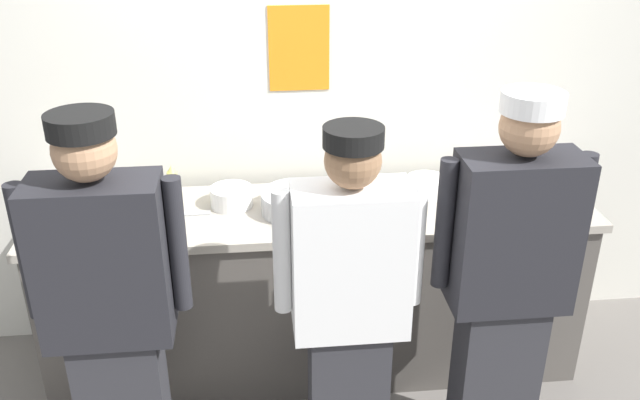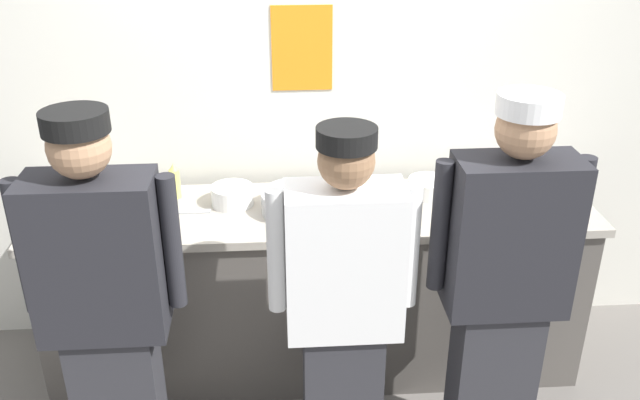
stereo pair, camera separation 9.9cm
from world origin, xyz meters
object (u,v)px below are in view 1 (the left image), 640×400
Objects in this scene: sheet_tray at (508,197)px; chefs_knife at (176,214)px; mixing_bowl_steel at (299,202)px; plate_stack_front at (427,186)px; ramekin_green_sauce at (381,203)px; plate_stack_rear at (232,197)px; chef_far_right at (508,282)px; squeeze_bottle_primary at (173,183)px; chef_near_left at (110,312)px; ramekin_red_sauce at (123,222)px; chef_center at (350,307)px.

sheet_tray is 1.63m from chefs_knife.
mixing_bowl_steel is 0.58m from chefs_knife.
plate_stack_front reaches higher than ramekin_green_sauce.
plate_stack_front is 0.59× the size of mixing_bowl_steel.
plate_stack_front is at bearing 2.54° from plate_stack_rear.
chef_far_right reaches higher than squeeze_bottle_primary.
ramekin_green_sauce is at bearing 32.01° from chef_near_left.
squeeze_bottle_primary reaches higher than plate_stack_rear.
chef_near_left reaches higher than ramekin_red_sauce.
chef_far_right is 1.05m from mixing_bowl_steel.
plate_stack_rear is at bearing 163.07° from mixing_bowl_steel.
chef_far_right is at bearing 1.53° from chef_near_left.
chef_center is 15.43× the size of ramekin_green_sauce.
ramekin_red_sauce is (-0.82, -0.07, -0.03)m from mixing_bowl_steel.
ramekin_green_sauce is 0.96× the size of ramekin_red_sauce.
ramekin_red_sauce is at bearing -176.31° from ramekin_green_sauce.
sheet_tray is (1.37, -0.07, -0.04)m from plate_stack_rear.
plate_stack_front is 1.49m from ramekin_red_sauce.
plate_stack_rear reaches higher than sheet_tray.
sheet_tray is 1.68× the size of chefs_knife.
ramekin_green_sauce reaches higher than sheet_tray.
chef_far_right reaches higher than ramekin_red_sauce.
ramekin_green_sauce is (1.17, 0.73, 0.05)m from chef_near_left.
mixing_bowl_steel is (0.77, 0.72, 0.08)m from chef_near_left.
chefs_knife is at bearing 76.11° from chef_near_left.
ramekin_green_sauce is 1.22m from ramekin_red_sauce.
squeeze_bottle_primary reaches higher than ramekin_red_sauce.
chef_near_left is 9.19× the size of squeeze_bottle_primary.
plate_stack_rear is 0.58× the size of mixing_bowl_steel.
plate_stack_rear reaches higher than chefs_knife.
chef_near_left is 1.96m from sheet_tray.
chef_center is 0.65m from chef_far_right.
ramekin_green_sauce is 0.99m from chefs_knife.
chef_near_left is 0.94m from plate_stack_rear.
plate_stack_front is at bearing -2.58° from squeeze_bottle_primary.
ramekin_red_sauce is at bearing -128.27° from squeeze_bottle_primary.
chef_center is 5.84× the size of chefs_knife.
chef_far_right is (0.65, 0.04, 0.05)m from chef_center.
plate_stack_rear is 0.73m from ramekin_green_sauce.
chef_near_left is 1.06m from mixing_bowl_steel.
chefs_knife is (-1.24, -0.12, -0.04)m from plate_stack_front.
chef_far_right is at bearing -109.63° from sheet_tray.
plate_stack_rear reaches higher than ramekin_green_sauce.
chef_near_left is 0.77m from chefs_knife.
chef_center reaches higher than chefs_knife.
squeeze_bottle_primary reaches higher than mixing_bowl_steel.
chef_far_right is at bearing -60.39° from ramekin_green_sauce.
chef_far_right reaches higher than chef_center.
plate_stack_rear is 0.28m from chefs_knife.
plate_stack_rear is at bearing 119.81° from chef_center.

